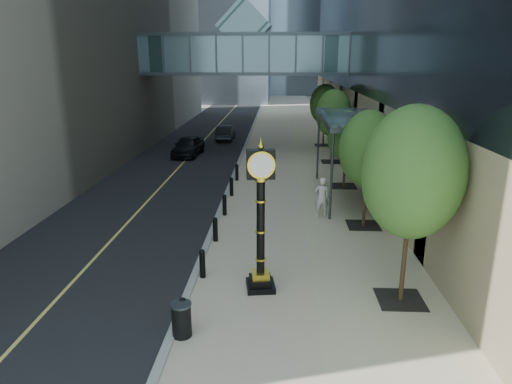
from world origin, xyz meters
TOP-DOWN VIEW (x-y plane):
  - ground at (0.00, 0.00)m, footprint 320.00×320.00m
  - road at (-7.00, 40.00)m, footprint 8.00×180.00m
  - sidewalk at (1.00, 40.00)m, footprint 8.00×180.00m
  - curb at (-3.00, 40.00)m, footprint 0.25×180.00m
  - skywalk at (-3.00, 28.00)m, footprint 17.00×4.20m
  - entrance_canopy at (3.48, 14.00)m, footprint 3.00×8.00m
  - bollard_row at (-2.70, 9.00)m, footprint 0.20×16.20m
  - street_trees at (3.60, 14.59)m, footprint 2.89×28.69m
  - street_clock at (-0.72, 3.50)m, footprint 1.00×1.00m
  - trash_bin at (-2.70, 0.81)m, footprint 0.67×0.67m
  - pedestrian at (1.83, 10.59)m, footprint 0.71×0.48m
  - car_near at (-7.11, 24.41)m, footprint 2.14×4.57m
  - car_far at (-5.06, 31.53)m, footprint 1.45×4.04m

SIDE VIEW (x-z plane):
  - ground at x=0.00m, z-range 0.00..0.00m
  - road at x=-7.00m, z-range 0.00..0.02m
  - sidewalk at x=1.00m, z-range 0.00..0.06m
  - curb at x=-3.00m, z-range 0.00..0.07m
  - bollard_row at x=-2.70m, z-range 0.06..0.96m
  - trash_bin at x=-2.70m, z-range 0.06..0.96m
  - car_far at x=-5.06m, z-range 0.02..1.35m
  - car_near at x=-7.11m, z-range 0.02..1.53m
  - pedestrian at x=1.83m, z-range 0.06..1.96m
  - street_clock at x=-0.72m, z-range -0.25..4.49m
  - street_trees at x=3.60m, z-range 0.64..6.59m
  - entrance_canopy at x=3.48m, z-range 2.00..6.38m
  - skywalk at x=-3.00m, z-range 4.81..10.61m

